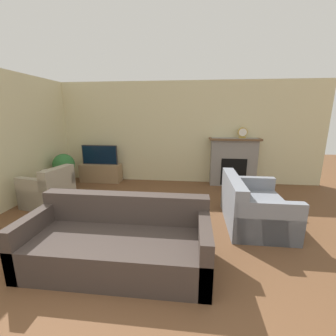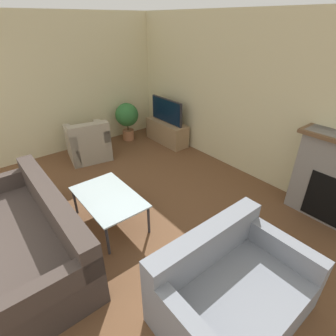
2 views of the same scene
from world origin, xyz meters
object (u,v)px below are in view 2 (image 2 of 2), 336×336
at_px(tv, 167,111).
at_px(potted_plant, 127,117).
at_px(couch_loveseat, 230,291).
at_px(coffee_table, 108,199).
at_px(armchair_by_window, 89,144).
at_px(couch_sectional, 30,238).

xyz_separation_m(tv, potted_plant, (-0.70, -0.62, -0.20)).
relative_size(couch_loveseat, coffee_table, 1.30).
height_order(tv, armchair_by_window, tv).
bearing_deg(potted_plant, couch_loveseat, -19.10).
bearing_deg(armchair_by_window, tv, 178.37).
xyz_separation_m(armchair_by_window, coffee_table, (2.08, -0.63, 0.11)).
bearing_deg(couch_sectional, tv, 115.89).
xyz_separation_m(couch_sectional, couch_loveseat, (1.95, 1.30, 0.00)).
height_order(couch_loveseat, coffee_table, couch_loveseat).
bearing_deg(couch_loveseat, coffee_table, 98.10).
height_order(coffee_table, potted_plant, potted_plant).
distance_m(tv, coffee_table, 2.94).
xyz_separation_m(tv, couch_sectional, (1.65, -3.40, -0.48)).
distance_m(couch_loveseat, coffee_table, 1.93).
bearing_deg(tv, coffee_table, -54.51).
bearing_deg(couch_sectional, armchair_by_window, 140.90).
bearing_deg(tv, couch_sectional, -64.11).
distance_m(armchair_by_window, coffee_table, 2.18).
bearing_deg(tv, armchair_by_window, -102.45).
height_order(armchair_by_window, potted_plant, potted_plant).
bearing_deg(potted_plant, armchair_by_window, -74.36).
bearing_deg(couch_sectional, coffee_table, 87.65).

